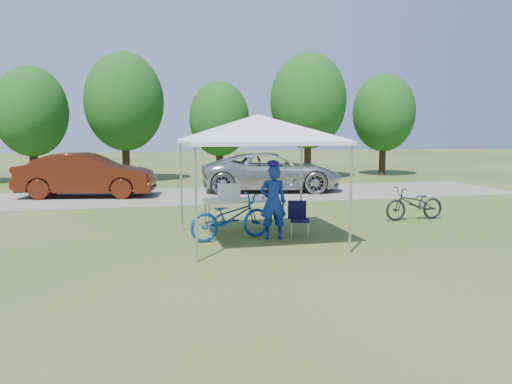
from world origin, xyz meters
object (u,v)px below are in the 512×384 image
(folding_chair, at_px, (299,216))
(sedan, at_px, (87,175))
(folding_table, at_px, (244,201))
(bike_dark, at_px, (415,204))
(bike_blue, at_px, (231,217))
(cooler, at_px, (229,192))
(cyclist, at_px, (273,202))
(minivan, at_px, (272,172))

(folding_chair, xyz_separation_m, sedan, (-5.27, 8.32, 0.34))
(folding_table, xyz_separation_m, bike_dark, (4.78, 0.37, -0.28))
(bike_blue, bearing_deg, cooler, -23.42)
(folding_table, relative_size, bike_dark, 1.10)
(folding_chair, bearing_deg, sedan, 139.02)
(bike_dark, xyz_separation_m, sedan, (-8.99, 6.98, 0.37))
(bike_blue, distance_m, bike_dark, 5.40)
(folding_chair, distance_m, sedan, 9.85)
(cyclist, relative_size, minivan, 0.30)
(folding_chair, distance_m, minivan, 8.65)
(folding_chair, height_order, minivan, minivan)
(cooler, distance_m, minivan, 8.12)
(minivan, bearing_deg, folding_chair, 178.86)
(folding_table, bearing_deg, minivan, 69.94)
(cyclist, xyz_separation_m, sedan, (-4.66, 8.38, -0.00))
(minivan, relative_size, sedan, 1.14)
(cyclist, xyz_separation_m, minivan, (2.30, 8.54, -0.03))
(bike_dark, bearing_deg, folding_chair, -72.80)
(folding_chair, bearing_deg, minivan, 95.40)
(cooler, relative_size, sedan, 0.10)
(folding_table, bearing_deg, sedan, 119.85)
(bike_dark, bearing_deg, folding_table, -88.14)
(cyclist, bearing_deg, cooler, -48.35)
(bike_blue, relative_size, sedan, 0.40)
(folding_chair, bearing_deg, cooler, 162.17)
(bike_dark, relative_size, sedan, 0.35)
(bike_dark, bearing_deg, cyclist, -74.66)
(cyclist, relative_size, bike_blue, 0.86)
(cooler, bearing_deg, cyclist, -52.44)
(folding_table, bearing_deg, bike_dark, 4.44)
(bike_dark, bearing_deg, cooler, -88.45)
(folding_chair, distance_m, bike_dark, 3.95)
(folding_chair, height_order, cyclist, cyclist)
(minivan, xyz_separation_m, sedan, (-6.96, -0.16, 0.03))
(minivan, bearing_deg, cyclist, 175.03)
(cooler, height_order, cyclist, cyclist)
(cooler, height_order, bike_blue, cooler)
(folding_table, height_order, cooler, cooler)
(bike_blue, bearing_deg, folding_chair, -108.70)
(cooler, bearing_deg, sedan, 117.73)
(folding_table, height_order, bike_blue, bike_blue)
(bike_blue, xyz_separation_m, bike_dark, (5.26, 1.25, -0.06))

